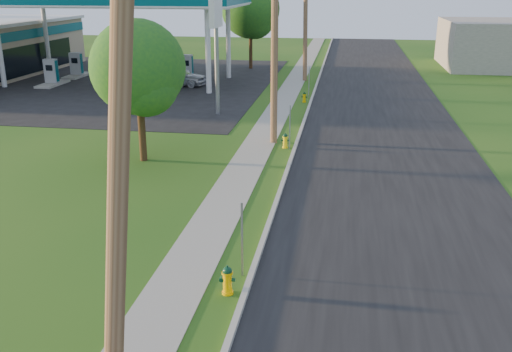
{
  "coord_description": "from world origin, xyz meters",
  "views": [
    {
      "loc": [
        2.63,
        -8.56,
        7.11
      ],
      "look_at": [
        0.0,
        8.0,
        1.4
      ],
      "focal_mm": 40.0,
      "sensor_mm": 36.0,
      "label": 1
    }
  ],
  "objects_px": {
    "utility_pole_mid": "(275,34)",
    "hydrant_far": "(304,97)",
    "car_silver": "(178,76)",
    "tree_verge": "(140,71)",
    "utility_pole_near": "(118,149)",
    "fuel_pump_se": "(187,70)",
    "fuel_pump_sw": "(77,68)",
    "utility_pole_far": "(305,15)",
    "hydrant_mid": "(285,141)",
    "price_pylon": "(216,15)",
    "fuel_pump_ne": "(172,79)",
    "hydrant_near": "(227,280)",
    "fuel_pump_nw": "(52,75)",
    "tree_lot": "(252,11)"
  },
  "relations": [
    {
      "from": "fuel_pump_sw",
      "to": "hydrant_near",
      "type": "xyz_separation_m",
      "value": [
        18.56,
        -30.74,
        -0.36
      ]
    },
    {
      "from": "fuel_pump_sw",
      "to": "tree_lot",
      "type": "height_order",
      "value": "tree_lot"
    },
    {
      "from": "fuel_pump_ne",
      "to": "hydrant_near",
      "type": "xyz_separation_m",
      "value": [
        9.56,
        -26.74,
        -0.36
      ]
    },
    {
      "from": "fuel_pump_sw",
      "to": "hydrant_mid",
      "type": "xyz_separation_m",
      "value": [
        18.53,
        -17.82,
        -0.38
      ]
    },
    {
      "from": "utility_pole_far",
      "to": "price_pylon",
      "type": "relative_size",
      "value": 1.39
    },
    {
      "from": "utility_pole_near",
      "to": "utility_pole_mid",
      "type": "height_order",
      "value": "utility_pole_mid"
    },
    {
      "from": "fuel_pump_ne",
      "to": "fuel_pump_sw",
      "type": "relative_size",
      "value": 1.0
    },
    {
      "from": "price_pylon",
      "to": "utility_pole_far",
      "type": "bearing_deg",
      "value": 72.67
    },
    {
      "from": "utility_pole_near",
      "to": "fuel_pump_nw",
      "type": "relative_size",
      "value": 2.96
    },
    {
      "from": "tree_verge",
      "to": "car_silver",
      "type": "relative_size",
      "value": 1.41
    },
    {
      "from": "utility_pole_far",
      "to": "fuel_pump_sw",
      "type": "bearing_deg",
      "value": -176.8
    },
    {
      "from": "fuel_pump_ne",
      "to": "tree_lot",
      "type": "height_order",
      "value": "tree_lot"
    },
    {
      "from": "utility_pole_far",
      "to": "fuel_pump_nw",
      "type": "height_order",
      "value": "utility_pole_far"
    },
    {
      "from": "utility_pole_mid",
      "to": "fuel_pump_sw",
      "type": "relative_size",
      "value": 3.06
    },
    {
      "from": "utility_pole_mid",
      "to": "car_silver",
      "type": "distance_m",
      "value": 17.36
    },
    {
      "from": "hydrant_near",
      "to": "hydrant_mid",
      "type": "distance_m",
      "value": 12.92
    },
    {
      "from": "utility_pole_mid",
      "to": "fuel_pump_nw",
      "type": "distance_m",
      "value": 22.52
    },
    {
      "from": "utility_pole_mid",
      "to": "hydrant_far",
      "type": "xyz_separation_m",
      "value": [
        0.68,
        9.69,
        -4.63
      ]
    },
    {
      "from": "fuel_pump_nw",
      "to": "hydrant_far",
      "type": "xyz_separation_m",
      "value": [
        18.58,
        -3.31,
        -0.4
      ]
    },
    {
      "from": "tree_lot",
      "to": "hydrant_far",
      "type": "distance_m",
      "value": 15.61
    },
    {
      "from": "fuel_pump_ne",
      "to": "fuel_pump_sw",
      "type": "xyz_separation_m",
      "value": [
        -9.0,
        4.0,
        0.0
      ]
    },
    {
      "from": "hydrant_mid",
      "to": "utility_pole_near",
      "type": "bearing_deg",
      "value": -92.11
    },
    {
      "from": "fuel_pump_se",
      "to": "hydrant_mid",
      "type": "bearing_deg",
      "value": -61.85
    },
    {
      "from": "fuel_pump_sw",
      "to": "hydrant_far",
      "type": "distance_m",
      "value": 19.97
    },
    {
      "from": "fuel_pump_nw",
      "to": "fuel_pump_ne",
      "type": "xyz_separation_m",
      "value": [
        9.0,
        0.0,
        0.0
      ]
    },
    {
      "from": "tree_verge",
      "to": "car_silver",
      "type": "bearing_deg",
      "value": 102.16
    },
    {
      "from": "fuel_pump_sw",
      "to": "car_silver",
      "type": "xyz_separation_m",
      "value": [
        9.07,
        -2.68,
        -0.02
      ]
    },
    {
      "from": "utility_pole_near",
      "to": "fuel_pump_se",
      "type": "distance_m",
      "value": 36.34
    },
    {
      "from": "fuel_pump_se",
      "to": "tree_verge",
      "type": "distance_m",
      "value": 21.29
    },
    {
      "from": "car_silver",
      "to": "fuel_pump_sw",
      "type": "bearing_deg",
      "value": 81.12
    },
    {
      "from": "utility_pole_near",
      "to": "price_pylon",
      "type": "distance_m",
      "value": 23.83
    },
    {
      "from": "utility_pole_far",
      "to": "fuel_pump_ne",
      "type": "bearing_deg",
      "value": -150.67
    },
    {
      "from": "car_silver",
      "to": "tree_lot",
      "type": "bearing_deg",
      "value": -15.28
    },
    {
      "from": "fuel_pump_nw",
      "to": "price_pylon",
      "type": "bearing_deg",
      "value": -28.18
    },
    {
      "from": "fuel_pump_sw",
      "to": "price_pylon",
      "type": "bearing_deg",
      "value": -39.4
    },
    {
      "from": "utility_pole_near",
      "to": "fuel_pump_nw",
      "type": "distance_m",
      "value": 36.03
    },
    {
      "from": "tree_lot",
      "to": "car_silver",
      "type": "height_order",
      "value": "tree_lot"
    },
    {
      "from": "fuel_pump_ne",
      "to": "fuel_pump_se",
      "type": "bearing_deg",
      "value": 90.0
    },
    {
      "from": "fuel_pump_se",
      "to": "car_silver",
      "type": "relative_size",
      "value": 0.78
    },
    {
      "from": "price_pylon",
      "to": "hydrant_mid",
      "type": "distance_m",
      "value": 9.3
    },
    {
      "from": "utility_pole_near",
      "to": "car_silver",
      "type": "height_order",
      "value": "utility_pole_near"
    },
    {
      "from": "utility_pole_near",
      "to": "hydrant_far",
      "type": "distance_m",
      "value": 28.06
    },
    {
      "from": "fuel_pump_nw",
      "to": "hydrant_far",
      "type": "bearing_deg",
      "value": -10.11
    },
    {
      "from": "fuel_pump_sw",
      "to": "fuel_pump_se",
      "type": "xyz_separation_m",
      "value": [
        9.0,
        0.0,
        0.0
      ]
    },
    {
      "from": "utility_pole_far",
      "to": "fuel_pump_se",
      "type": "bearing_deg",
      "value": -173.59
    },
    {
      "from": "tree_lot",
      "to": "hydrant_far",
      "type": "xyz_separation_m",
      "value": [
        5.63,
        -13.85,
        -4.49
      ]
    },
    {
      "from": "utility_pole_far",
      "to": "fuel_pump_ne",
      "type": "xyz_separation_m",
      "value": [
        -8.9,
        -5.0,
        -4.08
      ]
    },
    {
      "from": "price_pylon",
      "to": "utility_pole_mid",
      "type": "bearing_deg",
      "value": -54.66
    },
    {
      "from": "fuel_pump_sw",
      "to": "hydrant_far",
      "type": "relative_size",
      "value": 4.79
    },
    {
      "from": "fuel_pump_sw",
      "to": "price_pylon",
      "type": "height_order",
      "value": "price_pylon"
    }
  ]
}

